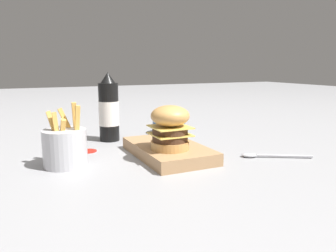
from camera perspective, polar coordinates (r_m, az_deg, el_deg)
ground_plane at (r=0.80m, az=-1.64°, el=-6.73°), size 6.00×6.00×0.00m
serving_board at (r=0.87m, az=-0.00°, el=-4.26°), size 0.28×0.16×0.03m
burger at (r=0.81m, az=0.37°, el=-0.19°), size 0.10×0.10×0.11m
ketchup_bottle at (r=1.05m, az=-10.26°, el=2.72°), size 0.06×0.06×0.22m
fries_basket at (r=0.81m, az=-17.50°, el=-3.48°), size 0.10×0.10×0.15m
side_bowl at (r=1.15m, az=0.16°, el=-0.15°), size 0.11×0.11×0.04m
spoon at (r=0.89m, az=16.05°, el=-4.93°), size 0.10×0.17×0.01m
ketchup_puddle at (r=0.94m, az=-13.79°, el=-4.21°), size 0.05×0.05×0.00m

